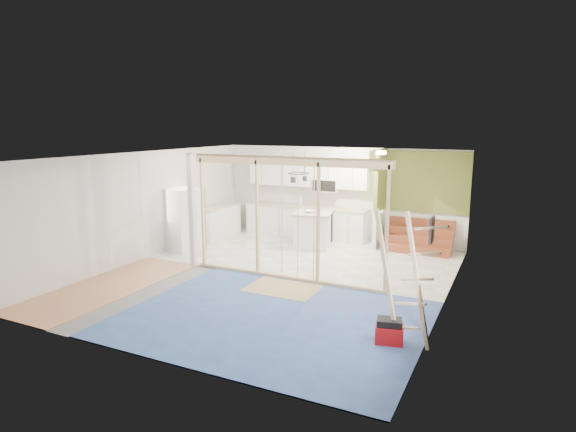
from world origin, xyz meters
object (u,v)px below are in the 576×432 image
at_px(fridge, 184,220).
at_px(ladder, 406,279).
at_px(island, 312,230).
at_px(toolbox, 389,332).

distance_m(fridge, ladder, 6.91).
relative_size(fridge, island, 1.38).
bearing_deg(ladder, toolbox, -157.55).
relative_size(island, toolbox, 2.53).
bearing_deg(island, ladder, -67.58).
height_order(fridge, ladder, ladder).
bearing_deg(island, toolbox, -69.41).
distance_m(fridge, toolbox, 6.77).
distance_m(fridge, island, 3.33).
bearing_deg(toolbox, ladder, -3.45).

